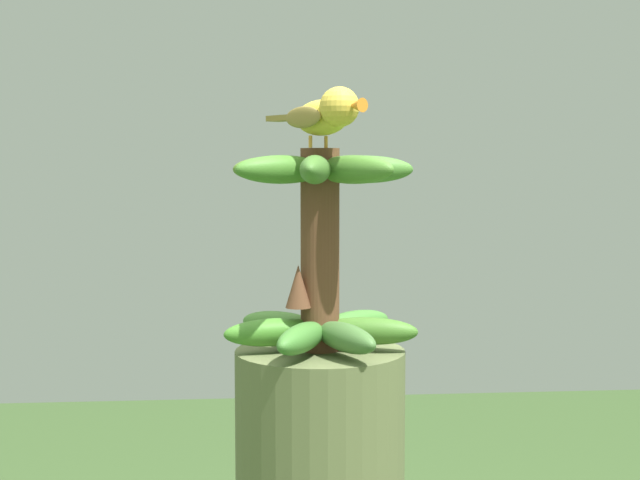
% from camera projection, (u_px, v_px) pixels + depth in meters
% --- Properties ---
extents(banana_bunch, '(0.28, 0.27, 0.29)m').
position_uv_depth(banana_bunch, '(320.00, 251.00, 1.27)').
color(banana_bunch, brown).
rests_on(banana_bunch, banana_tree).
extents(perched_bird, '(0.13, 0.18, 0.08)m').
position_uv_depth(perched_bird, '(325.00, 114.00, 1.22)').
color(perched_bird, '#C68933').
rests_on(perched_bird, banana_bunch).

